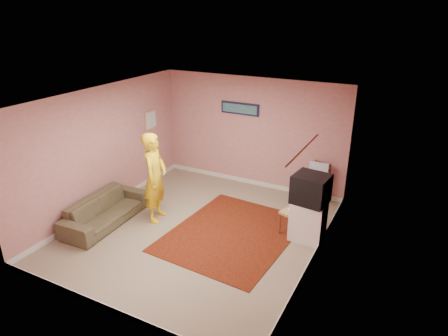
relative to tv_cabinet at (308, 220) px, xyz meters
The scene contains 26 objects.
ground 2.11m from the tv_cabinet, 160.02° to the right, with size 5.00×5.00×0.00m, color gray.
wall_back 2.80m from the tv_cabinet, 137.43° to the left, with size 4.50×0.02×2.60m, color tan.
wall_front 3.87m from the tv_cabinet, 121.29° to the right, with size 4.50×0.02×2.60m, color tan.
wall_left 4.36m from the tv_cabinet, behind, with size 0.02×5.00×2.60m, color tan.
wall_right 1.20m from the tv_cabinet, 67.06° to the right, with size 0.02×5.00×2.60m, color tan.
ceiling 3.04m from the tv_cabinet, 160.02° to the right, with size 4.50×5.00×0.02m, color white.
baseboard_back 2.66m from the tv_cabinet, 137.59° to the left, with size 4.50×0.02×0.10m, color silver.
baseboard_front 3.76m from the tv_cabinet, 121.37° to the right, with size 4.50×0.02×0.10m, color silver.
baseboard_left 4.26m from the tv_cabinet, behind, with size 0.02×5.00×0.10m, color silver.
baseboard_right 0.83m from the tv_cabinet, 67.75° to the right, with size 0.02×5.00×0.10m, color silver.
window 1.96m from the tv_cabinet, 79.64° to the right, with size 0.01×1.10×1.50m, color black.
curtain_sheer 1.98m from the tv_cabinet, 80.95° to the right, with size 0.01×0.75×2.10m, color white.
curtain_floral 1.40m from the tv_cabinet, 75.95° to the right, with size 0.01×0.35×2.10m, color white.
curtain_rod 2.53m from the tv_cabinet, 81.17° to the right, with size 0.02×0.02×1.40m, color brown.
picture_back 3.21m from the tv_cabinet, 142.00° to the left, with size 0.95×0.04×0.28m.
picture_left 4.42m from the tv_cabinet, 167.93° to the left, with size 0.04×0.38×0.42m.
area_rug 1.46m from the tv_cabinet, 158.49° to the right, with size 2.15×2.69×0.01m, color black.
tv_cabinet is the anchor object (origin of this frame).
crt_tv 0.64m from the tv_cabinet, behind, with size 0.67×0.61×0.53m.
chair_a 1.52m from the tv_cabinet, 99.05° to the left, with size 0.51×0.50×0.50m.
dvd_player 1.52m from the tv_cabinet, 99.05° to the left, with size 0.32×0.23×0.05m, color #A4A4A8.
blue_throw 1.56m from the tv_cabinet, 99.05° to the left, with size 0.40×0.05×0.42m, color #82B0D6.
chair_b 0.35m from the tv_cabinet, behind, with size 0.51×0.52×0.51m.
game_console 0.32m from the tv_cabinet, behind, with size 0.20×0.15×0.04m, color white.
sofa 3.97m from the tv_cabinet, 160.94° to the right, with size 1.90×0.74×0.56m, color brown.
person 3.06m from the tv_cabinet, 167.15° to the right, with size 0.67×0.44×1.83m, color yellow.
Camera 1 is at (3.54, -5.74, 4.06)m, focal length 32.00 mm.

